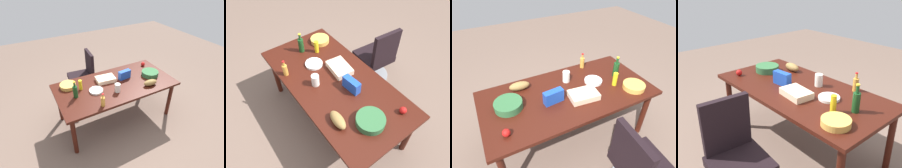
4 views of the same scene
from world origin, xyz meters
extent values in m
plane|color=#735B4E|center=(0.00, 0.00, 0.00)|extent=(10.00, 10.00, 0.00)
cube|color=#3B140B|center=(0.00, 0.00, 0.73)|extent=(2.00, 0.99, 0.04)
cylinder|color=#3B140B|center=(-0.91, -0.41, 0.35)|extent=(0.07, 0.07, 0.71)
cylinder|color=#3B140B|center=(-0.91, 0.41, 0.35)|extent=(0.07, 0.07, 0.71)
cylinder|color=#3B140B|center=(0.91, 0.41, 0.35)|extent=(0.07, 0.07, 0.71)
cylinder|color=gray|center=(-0.30, 0.97, 0.03)|extent=(0.56, 0.56, 0.05)
cylinder|color=gray|center=(-0.30, 0.97, 0.24)|extent=(0.06, 0.06, 0.38)
cube|color=black|center=(-0.30, 0.97, 0.43)|extent=(0.52, 0.52, 0.09)
cube|color=black|center=(-0.08, 0.96, 0.72)|extent=(0.10, 0.44, 0.50)
cylinder|color=white|center=(-0.08, -0.21, 0.82)|extent=(0.11, 0.11, 0.14)
cube|color=#1B48B6|center=(0.22, 0.08, 0.82)|extent=(0.23, 0.10, 0.15)
cylinder|color=yellow|center=(-0.57, 0.13, 0.83)|extent=(0.06, 0.06, 0.17)
cylinder|color=#18451D|center=(-0.71, -0.03, 0.84)|extent=(0.09, 0.09, 0.19)
cylinder|color=#18451D|center=(-0.71, -0.03, 0.98)|extent=(0.04, 0.04, 0.07)
cylinder|color=gold|center=(-0.71, -0.03, 1.02)|extent=(0.04, 0.04, 0.01)
cylinder|color=white|center=(-0.38, -0.04, 0.76)|extent=(0.25, 0.25, 0.03)
cylinder|color=#2F6338|center=(0.68, -0.05, 0.79)|extent=(0.33, 0.33, 0.08)
sphere|color=#B41512|center=(0.79, 0.30, 0.79)|extent=(0.08, 0.08, 0.08)
cylinder|color=gold|center=(-0.43, -0.41, 0.82)|extent=(0.08, 0.08, 0.14)
cylinder|color=gold|center=(-0.43, -0.41, 0.92)|extent=(0.03, 0.03, 0.06)
cylinder|color=red|center=(-0.43, -0.41, 0.95)|extent=(0.04, 0.04, 0.01)
cube|color=beige|center=(-0.11, 0.16, 0.78)|extent=(0.34, 0.25, 0.07)
cylinder|color=gold|center=(-0.74, 0.29, 0.78)|extent=(0.32, 0.32, 0.06)
ellipsoid|color=olive|center=(0.49, -0.31, 0.80)|extent=(0.25, 0.13, 0.10)
camera|label=1|loc=(-1.27, -2.22, 2.46)|focal=29.15mm
camera|label=2|loc=(1.40, -0.98, 2.58)|focal=33.87mm
camera|label=3|loc=(0.83, 1.54, 2.16)|focal=30.69mm
camera|label=4|loc=(-1.87, 1.79, 1.92)|focal=41.19mm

